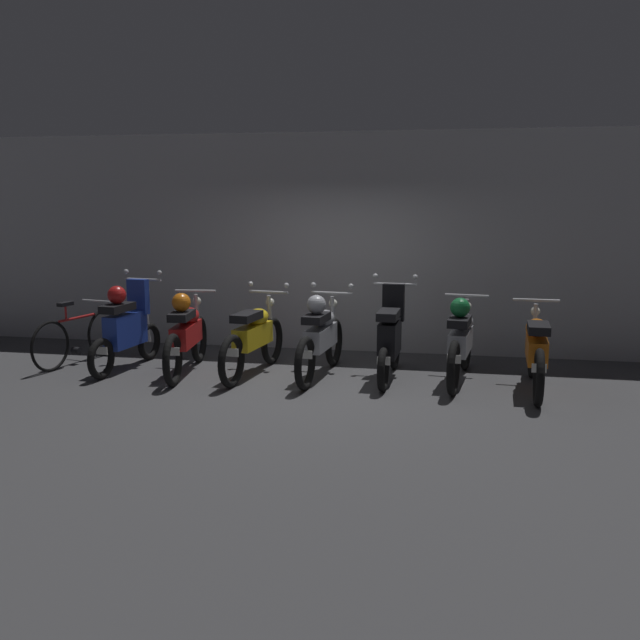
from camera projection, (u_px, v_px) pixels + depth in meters
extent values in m
plane|color=#424244|center=(311.00, 388.00, 8.52)|extent=(80.00, 80.00, 0.00)
cube|color=#ADADB2|center=(343.00, 243.00, 10.53)|extent=(16.00, 0.30, 3.21)
torus|color=black|center=(149.00, 341.00, 9.99)|extent=(0.15, 0.54, 0.53)
torus|color=black|center=(101.00, 359.00, 8.91)|extent=(0.15, 0.54, 0.53)
cube|color=#1E389E|center=(126.00, 330.00, 9.40)|extent=(0.30, 0.76, 0.44)
cube|color=#1E389E|center=(138.00, 297.00, 9.66)|extent=(0.29, 0.15, 0.48)
cube|color=black|center=(117.00, 308.00, 9.20)|extent=(0.30, 0.54, 0.10)
cylinder|color=#B7BABF|center=(143.00, 279.00, 9.75)|extent=(0.56, 0.10, 0.04)
sphere|color=#B7BABF|center=(126.00, 272.00, 9.81)|extent=(0.07, 0.07, 0.07)
sphere|color=#B7BABF|center=(159.00, 273.00, 9.66)|extent=(0.07, 0.07, 0.07)
cylinder|color=#B7BABF|center=(146.00, 313.00, 9.87)|extent=(0.07, 0.15, 0.85)
sphere|color=silver|center=(145.00, 290.00, 9.82)|extent=(0.12, 0.12, 0.12)
cube|color=white|center=(102.00, 351.00, 8.91)|extent=(0.16, 0.03, 0.10)
sphere|color=red|center=(117.00, 295.00, 9.17)|extent=(0.24, 0.24, 0.24)
torus|color=black|center=(199.00, 339.00, 9.85)|extent=(0.16, 0.66, 0.65)
torus|color=black|center=(173.00, 360.00, 8.58)|extent=(0.16, 0.66, 0.65)
cube|color=red|center=(186.00, 334.00, 9.18)|extent=(0.31, 0.85, 0.28)
ellipsoid|color=red|center=(189.00, 316.00, 9.30)|extent=(0.31, 0.47, 0.22)
cube|color=black|center=(182.00, 316.00, 8.96)|extent=(0.30, 0.54, 0.10)
cylinder|color=#B7BABF|center=(195.00, 291.00, 9.63)|extent=(0.56, 0.10, 0.04)
cylinder|color=#B7BABF|center=(197.00, 317.00, 9.75)|extent=(0.07, 0.16, 0.65)
sphere|color=silver|center=(197.00, 301.00, 9.71)|extent=(0.12, 0.12, 0.12)
cube|color=white|center=(173.00, 352.00, 8.59)|extent=(0.16, 0.03, 0.10)
sphere|color=orange|center=(181.00, 302.00, 8.93)|extent=(0.24, 0.24, 0.24)
torus|color=black|center=(272.00, 341.00, 9.74)|extent=(0.17, 0.66, 0.65)
torus|color=black|center=(232.00, 361.00, 8.52)|extent=(0.17, 0.66, 0.65)
cube|color=gold|center=(253.00, 336.00, 9.10)|extent=(0.32, 0.85, 0.28)
ellipsoid|color=gold|center=(257.00, 317.00, 9.21)|extent=(0.31, 0.47, 0.22)
cube|color=black|center=(247.00, 317.00, 8.88)|extent=(0.30, 0.55, 0.10)
cylinder|color=#B7BABF|center=(268.00, 292.00, 9.52)|extent=(0.56, 0.11, 0.04)
sphere|color=#B7BABF|center=(251.00, 284.00, 9.59)|extent=(0.07, 0.07, 0.07)
sphere|color=#B7BABF|center=(286.00, 285.00, 9.43)|extent=(0.07, 0.07, 0.07)
cylinder|color=#B7BABF|center=(270.00, 318.00, 9.64)|extent=(0.08, 0.17, 0.65)
sphere|color=silver|center=(270.00, 302.00, 9.60)|extent=(0.12, 0.12, 0.12)
cube|color=white|center=(232.00, 353.00, 8.53)|extent=(0.16, 0.03, 0.10)
torus|color=black|center=(334.00, 342.00, 9.64)|extent=(0.15, 0.66, 0.65)
torus|color=black|center=(305.00, 363.00, 8.41)|extent=(0.15, 0.66, 0.65)
cube|color=#9EA0A8|center=(321.00, 337.00, 8.99)|extent=(0.30, 0.85, 0.28)
ellipsoid|color=#9EA0A8|center=(324.00, 318.00, 9.10)|extent=(0.30, 0.46, 0.22)
cube|color=black|center=(316.00, 318.00, 8.77)|extent=(0.29, 0.54, 0.10)
cylinder|color=#B7BABF|center=(332.00, 293.00, 9.42)|extent=(0.56, 0.09, 0.04)
sphere|color=#B7BABF|center=(313.00, 285.00, 9.48)|extent=(0.07, 0.07, 0.07)
sphere|color=#B7BABF|center=(351.00, 286.00, 9.33)|extent=(0.07, 0.07, 0.07)
cylinder|color=#B7BABF|center=(333.00, 320.00, 9.54)|extent=(0.07, 0.16, 0.65)
sphere|color=silver|center=(333.00, 304.00, 9.50)|extent=(0.12, 0.12, 0.12)
cube|color=white|center=(306.00, 355.00, 8.42)|extent=(0.16, 0.03, 0.10)
sphere|color=#9EA0A8|center=(316.00, 305.00, 8.74)|extent=(0.24, 0.24, 0.24)
torus|color=black|center=(395.00, 349.00, 9.46)|extent=(0.11, 0.53, 0.53)
torus|color=black|center=(383.00, 370.00, 8.36)|extent=(0.11, 0.53, 0.53)
cube|color=black|center=(390.00, 338.00, 8.86)|extent=(0.24, 0.74, 0.44)
cube|color=black|center=(393.00, 302.00, 9.13)|extent=(0.28, 0.13, 0.48)
cube|color=black|center=(388.00, 315.00, 8.65)|extent=(0.26, 0.53, 0.10)
cylinder|color=#B7BABF|center=(395.00, 284.00, 9.22)|extent=(0.56, 0.05, 0.04)
sphere|color=#B7BABF|center=(375.00, 276.00, 9.26)|extent=(0.07, 0.07, 0.07)
sphere|color=#B7BABF|center=(415.00, 277.00, 9.15)|extent=(0.07, 0.07, 0.07)
cylinder|color=#B7BABF|center=(395.00, 319.00, 9.35)|extent=(0.06, 0.15, 0.85)
sphere|color=silver|center=(395.00, 295.00, 9.29)|extent=(0.12, 0.12, 0.12)
cube|color=white|center=(384.00, 361.00, 8.36)|extent=(0.16, 0.02, 0.10)
torus|color=black|center=(466.00, 346.00, 9.40)|extent=(0.17, 0.66, 0.65)
torus|color=black|center=(453.00, 368.00, 8.18)|extent=(0.17, 0.66, 0.65)
cube|color=#9EA0A8|center=(461.00, 341.00, 8.75)|extent=(0.32, 0.85, 0.28)
ellipsoid|color=#9EA0A8|center=(463.00, 322.00, 8.86)|extent=(0.31, 0.47, 0.22)
cube|color=black|center=(460.00, 321.00, 8.54)|extent=(0.30, 0.55, 0.10)
cylinder|color=#B7BABF|center=(467.00, 296.00, 9.18)|extent=(0.56, 0.10, 0.04)
cylinder|color=#B7BABF|center=(466.00, 323.00, 9.29)|extent=(0.07, 0.16, 0.65)
sphere|color=silver|center=(467.00, 306.00, 9.25)|extent=(0.12, 0.12, 0.12)
cube|color=white|center=(454.00, 359.00, 8.18)|extent=(0.16, 0.03, 0.10)
sphere|color=#197238|center=(460.00, 308.00, 8.51)|extent=(0.24, 0.24, 0.24)
torus|color=black|center=(533.00, 353.00, 8.98)|extent=(0.12, 0.65, 0.65)
torus|color=black|center=(539.00, 378.00, 7.74)|extent=(0.12, 0.65, 0.65)
cube|color=orange|center=(536.00, 349.00, 8.33)|extent=(0.26, 0.84, 0.28)
ellipsoid|color=orange|center=(537.00, 328.00, 8.44)|extent=(0.28, 0.45, 0.22)
cube|color=black|center=(539.00, 328.00, 8.11)|extent=(0.27, 0.53, 0.10)
cylinder|color=#B7BABF|center=(536.00, 300.00, 8.76)|extent=(0.56, 0.06, 0.04)
cylinder|color=#B7BABF|center=(534.00, 329.00, 8.88)|extent=(0.06, 0.16, 0.65)
sphere|color=silver|center=(535.00, 311.00, 8.84)|extent=(0.12, 0.12, 0.12)
cube|color=white|center=(539.00, 368.00, 7.75)|extent=(0.16, 0.02, 0.10)
torus|color=black|center=(104.00, 333.00, 10.24)|extent=(0.19, 0.67, 0.68)
torus|color=black|center=(50.00, 346.00, 9.30)|extent=(0.19, 0.67, 0.68)
cylinder|color=#B21E1E|center=(77.00, 318.00, 9.72)|extent=(0.19, 0.67, 0.04)
cylinder|color=#B21E1E|center=(66.00, 313.00, 9.51)|extent=(0.03, 0.03, 0.22)
cube|color=black|center=(65.00, 304.00, 9.49)|extent=(0.15, 0.24, 0.05)
cylinder|color=#B7BABF|center=(96.00, 301.00, 10.05)|extent=(0.49, 0.14, 0.03)
cylinder|color=black|center=(77.00, 351.00, 9.75)|extent=(0.14, 0.12, 0.10)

